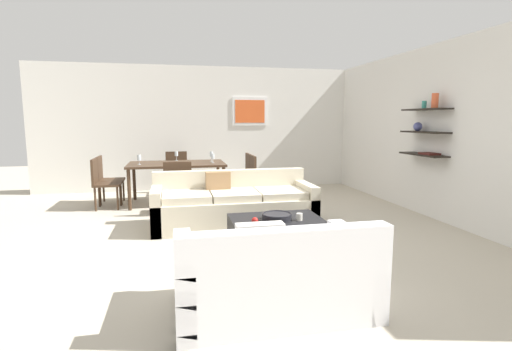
% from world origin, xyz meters
% --- Properties ---
extents(ground_plane, '(18.00, 18.00, 0.00)m').
position_xyz_m(ground_plane, '(0.00, 0.00, 0.00)').
color(ground_plane, '#BCB29E').
extents(back_wall_unit, '(8.40, 0.09, 2.70)m').
position_xyz_m(back_wall_unit, '(0.30, 3.53, 1.35)').
color(back_wall_unit, silver).
rests_on(back_wall_unit, ground).
extents(right_wall_shelf_unit, '(0.34, 8.20, 2.70)m').
position_xyz_m(right_wall_shelf_unit, '(3.03, 0.59, 1.35)').
color(right_wall_shelf_unit, silver).
rests_on(right_wall_shelf_unit, ground).
extents(sofa_beige, '(2.32, 0.90, 0.78)m').
position_xyz_m(sofa_beige, '(-0.14, 0.34, 0.29)').
color(sofa_beige, beige).
rests_on(sofa_beige, ground).
extents(loveseat_white, '(1.57, 0.90, 0.78)m').
position_xyz_m(loveseat_white, '(-0.21, -2.29, 0.29)').
color(loveseat_white, white).
rests_on(loveseat_white, ground).
extents(coffee_table, '(1.08, 0.90, 0.38)m').
position_xyz_m(coffee_table, '(0.20, -0.92, 0.19)').
color(coffee_table, black).
rests_on(coffee_table, ground).
extents(decorative_bowl, '(0.35, 0.35, 0.07)m').
position_xyz_m(decorative_bowl, '(0.19, -0.88, 0.42)').
color(decorative_bowl, black).
rests_on(decorative_bowl, coffee_table).
extents(candle_jar, '(0.07, 0.07, 0.08)m').
position_xyz_m(candle_jar, '(0.44, -0.98, 0.42)').
color(candle_jar, silver).
rests_on(candle_jar, coffee_table).
extents(apple_on_coffee_table, '(0.07, 0.07, 0.07)m').
position_xyz_m(apple_on_coffee_table, '(-0.10, -1.01, 0.42)').
color(apple_on_coffee_table, red).
rests_on(apple_on_coffee_table, coffee_table).
extents(dining_table, '(1.75, 1.02, 0.75)m').
position_xyz_m(dining_table, '(-0.92, 2.09, 0.68)').
color(dining_table, '#422D1E').
rests_on(dining_table, ground).
extents(dining_chair_left_far, '(0.44, 0.44, 0.88)m').
position_xyz_m(dining_chair_left_far, '(-2.20, 2.32, 0.50)').
color(dining_chair_left_far, '#422D1E').
rests_on(dining_chair_left_far, ground).
extents(dining_chair_right_far, '(0.44, 0.44, 0.88)m').
position_xyz_m(dining_chair_right_far, '(0.36, 2.32, 0.50)').
color(dining_chair_right_far, '#422D1E').
rests_on(dining_chair_right_far, ground).
extents(dining_chair_foot, '(0.44, 0.44, 0.88)m').
position_xyz_m(dining_chair_foot, '(-0.92, 1.18, 0.50)').
color(dining_chair_foot, '#422D1E').
rests_on(dining_chair_foot, ground).
extents(dining_chair_left_near, '(0.44, 0.44, 0.88)m').
position_xyz_m(dining_chair_left_near, '(-2.20, 1.86, 0.50)').
color(dining_chair_left_near, '#422D1E').
rests_on(dining_chair_left_near, ground).
extents(dining_chair_right_near, '(0.44, 0.44, 0.88)m').
position_xyz_m(dining_chair_right_near, '(0.36, 1.86, 0.50)').
color(dining_chair_right_near, '#422D1E').
rests_on(dining_chair_right_near, ground).
extents(dining_chair_head, '(0.44, 0.44, 0.88)m').
position_xyz_m(dining_chair_head, '(-0.92, 3.01, 0.50)').
color(dining_chair_head, '#422D1E').
rests_on(dining_chair_head, ground).
extents(wine_glass_right_near, '(0.06, 0.06, 0.16)m').
position_xyz_m(wine_glass_right_near, '(-0.26, 1.97, 0.86)').
color(wine_glass_right_near, silver).
rests_on(wine_glass_right_near, dining_table).
extents(wine_glass_right_far, '(0.06, 0.06, 0.19)m').
position_xyz_m(wine_glass_right_far, '(-0.26, 2.22, 0.88)').
color(wine_glass_right_far, silver).
rests_on(wine_glass_right_far, dining_table).
extents(wine_glass_head, '(0.06, 0.06, 0.18)m').
position_xyz_m(wine_glass_head, '(-0.92, 2.55, 0.87)').
color(wine_glass_head, silver).
rests_on(wine_glass_head, dining_table).
extents(wine_glass_left_near, '(0.07, 0.07, 0.18)m').
position_xyz_m(wine_glass_left_near, '(-1.58, 1.97, 0.87)').
color(wine_glass_left_near, silver).
rests_on(wine_glass_left_near, dining_table).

